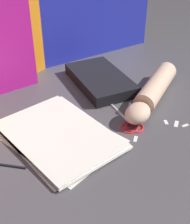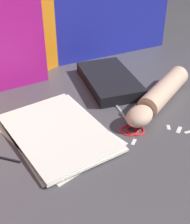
% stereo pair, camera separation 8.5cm
% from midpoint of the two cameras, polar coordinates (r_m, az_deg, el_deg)
% --- Properties ---
extents(ground_plane, '(6.00, 6.00, 0.00)m').
position_cam_midpoint_polar(ground_plane, '(0.89, 1.85, -2.88)').
color(ground_plane, '#4C494F').
extents(backdrop_panel_center, '(0.75, 0.15, 0.36)m').
position_cam_midpoint_polar(backdrop_panel_center, '(1.09, -11.94, 14.04)').
color(backdrop_panel_center, orange).
rests_on(backdrop_panel_center, ground_plane).
extents(backdrop_panel_right, '(0.71, 0.16, 0.36)m').
position_cam_midpoint_polar(backdrop_panel_right, '(1.24, 0.86, 17.28)').
color(backdrop_panel_right, '#2833D1').
rests_on(backdrop_panel_right, ground_plane).
extents(paper_stack, '(0.26, 0.36, 0.02)m').
position_cam_midpoint_polar(paper_stack, '(0.86, -4.03, -3.81)').
color(paper_stack, white).
rests_on(paper_stack, ground_plane).
extents(book_closed, '(0.24, 0.31, 0.04)m').
position_cam_midpoint_polar(book_closed, '(1.10, 4.86, 5.73)').
color(book_closed, black).
rests_on(book_closed, ground_plane).
extents(scissors, '(0.14, 0.16, 0.01)m').
position_cam_midpoint_polar(scissors, '(0.91, 9.30, -2.34)').
color(scissors, silver).
rests_on(scissors, ground_plane).
extents(hand_forearm, '(0.36, 0.18, 0.07)m').
position_cam_midpoint_polar(hand_forearm, '(1.01, 14.05, 2.89)').
color(hand_forearm, beige).
rests_on(hand_forearm, ground_plane).
extents(paper_scrap_near, '(0.02, 0.02, 0.00)m').
position_cam_midpoint_polar(paper_scrap_near, '(0.93, 19.23, -3.56)').
color(paper_scrap_near, white).
rests_on(paper_scrap_near, ground_plane).
extents(paper_scrap_mid, '(0.02, 0.02, 0.00)m').
position_cam_midpoint_polar(paper_scrap_mid, '(0.93, 15.90, -2.79)').
color(paper_scrap_mid, white).
rests_on(paper_scrap_mid, ground_plane).
extents(paper_scrap_far, '(0.03, 0.02, 0.00)m').
position_cam_midpoint_polar(paper_scrap_far, '(0.85, 9.97, -5.50)').
color(paper_scrap_far, white).
rests_on(paper_scrap_far, ground_plane).
extents(paper_scrap_side, '(0.03, 0.02, 0.00)m').
position_cam_midpoint_polar(paper_scrap_side, '(0.93, 17.70, -3.20)').
color(paper_scrap_side, white).
rests_on(paper_scrap_side, ground_plane).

